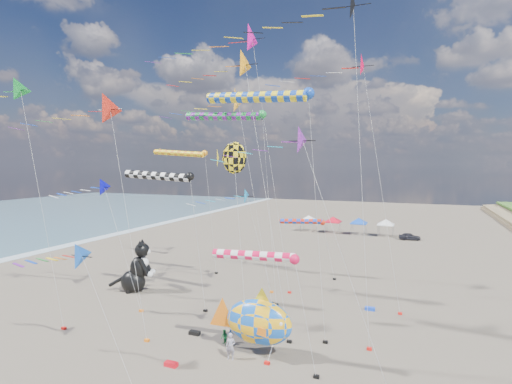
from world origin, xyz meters
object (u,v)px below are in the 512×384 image
at_px(child_blue, 230,336).
at_px(parked_car, 410,236).
at_px(cat_inflatable, 135,266).
at_px(child_green, 224,337).
at_px(fish_inflatable, 258,322).
at_px(person_adult, 231,346).

relative_size(child_blue, parked_car, 0.29).
bearing_deg(parked_car, cat_inflatable, 139.31).
xyz_separation_m(child_green, parked_car, (12.17, 50.21, 0.06)).
xyz_separation_m(child_blue, parked_car, (11.87, 49.76, 0.10)).
relative_size(fish_inflatable, parked_car, 1.76).
bearing_deg(parked_car, fish_inflatable, 161.26).
height_order(cat_inflatable, fish_inflatable, cat_inflatable).
height_order(fish_inflatable, parked_car, fish_inflatable).
height_order(child_green, child_blue, child_green).
bearing_deg(child_green, parked_car, 110.35).
relative_size(cat_inflatable, parked_car, 1.51).
height_order(fish_inflatable, person_adult, fish_inflatable).
xyz_separation_m(fish_inflatable, person_adult, (-1.56, -1.30, -1.53)).
bearing_deg(parked_car, person_adult, 159.86).
distance_m(cat_inflatable, person_adult, 18.77).
xyz_separation_m(person_adult, child_blue, (-1.13, 2.31, -0.40)).
xyz_separation_m(child_green, child_blue, (0.29, 0.45, -0.04)).
bearing_deg(person_adult, parked_car, 70.17).
distance_m(child_green, parked_car, 51.66).
relative_size(cat_inflatable, child_green, 4.87).
bearing_deg(child_green, cat_inflatable, -174.12).
bearing_deg(child_blue, cat_inflatable, 105.02).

